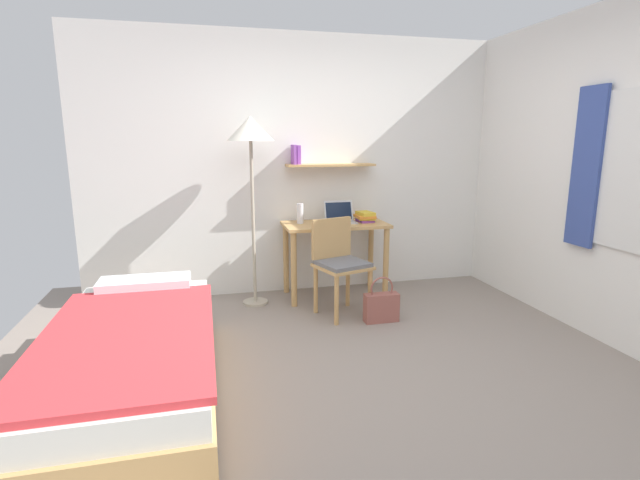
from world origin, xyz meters
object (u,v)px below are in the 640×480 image
(water_bottle, at_px, (300,214))
(handbag, at_px, (381,306))
(desk_chair, at_px, (339,261))
(bed, at_px, (134,361))
(book_stack, at_px, (365,217))
(standing_lamp, at_px, (251,138))
(desk, at_px, (335,238))
(laptop, at_px, (340,217))

(water_bottle, height_order, handbag, water_bottle)
(desk_chair, relative_size, water_bottle, 4.37)
(bed, distance_m, book_stack, 2.66)
(desk_chair, distance_m, standing_lamp, 1.38)
(bed, bearing_deg, water_bottle, 50.36)
(desk, xyz_separation_m, handbag, (0.21, -0.79, -0.47))
(standing_lamp, bearing_deg, laptop, 6.04)
(standing_lamp, distance_m, laptop, 1.17)
(standing_lamp, distance_m, book_stack, 1.38)
(handbag, bearing_deg, laptop, 100.26)
(book_stack, bearing_deg, standing_lamp, -177.14)
(laptop, bearing_deg, standing_lamp, -173.96)
(desk_chair, bearing_deg, desk, 78.99)
(bed, xyz_separation_m, book_stack, (2.04, 1.61, 0.57))
(desk, distance_m, desk_chair, 0.52)
(standing_lamp, bearing_deg, bed, -120.31)
(desk, bearing_deg, desk_chair, -101.01)
(laptop, distance_m, book_stack, 0.26)
(desk, relative_size, water_bottle, 5.16)
(book_stack, bearing_deg, bed, -141.79)
(desk_chair, relative_size, laptop, 2.88)
(standing_lamp, bearing_deg, book_stack, 2.86)
(bed, height_order, desk_chair, desk_chair)
(desk, relative_size, standing_lamp, 0.58)
(desk, xyz_separation_m, book_stack, (0.32, 0.00, 0.20))
(bed, bearing_deg, desk_chair, 34.21)
(laptop, height_order, book_stack, laptop)
(desk_chair, distance_m, laptop, 0.64)
(desk_chair, bearing_deg, bed, -145.79)
(desk_chair, relative_size, book_stack, 3.78)
(standing_lamp, relative_size, book_stack, 7.75)
(desk_chair, height_order, book_stack, desk_chair)
(handbag, bearing_deg, water_bottle, 122.79)
(bed, height_order, water_bottle, water_bottle)
(bed, relative_size, handbag, 5.00)
(desk, xyz_separation_m, water_bottle, (-0.34, 0.07, 0.25))
(desk_chair, distance_m, water_bottle, 0.71)
(laptop, height_order, water_bottle, laptop)
(desk_chair, relative_size, handbag, 2.13)
(desk, bearing_deg, book_stack, 0.56)
(standing_lamp, height_order, book_stack, standing_lamp)
(standing_lamp, height_order, water_bottle, standing_lamp)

